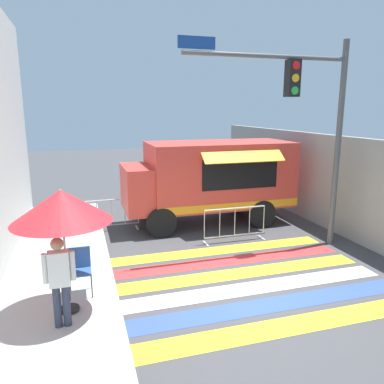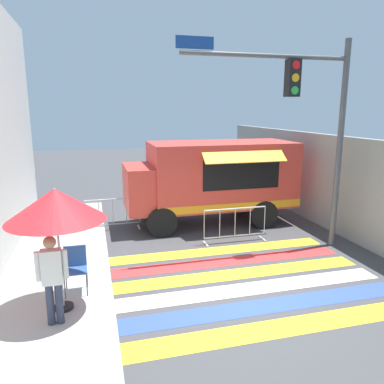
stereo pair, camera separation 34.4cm
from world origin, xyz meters
The scene contains 10 objects.
ground_plane centered at (0.00, 0.00, 0.00)m, with size 60.00×60.00×0.00m, color #424244.
concrete_wall_right centered at (4.30, 3.00, 1.50)m, with size 0.20×16.00×3.01m.
crosswalk_painted centered at (0.00, 0.26, 0.00)m, with size 6.40×4.36×0.01m.
food_truck centered at (0.71, 4.69, 1.59)m, with size 5.55×2.65×2.74m.
traffic_signal_pole centered at (2.52, 1.76, 3.78)m, with size 4.60×0.29×5.56m.
patio_umbrella centered at (-3.68, -0.20, 2.14)m, with size 1.74×1.74×2.30m.
folding_chair centered at (-3.46, 0.49, 0.71)m, with size 0.44×0.44×0.93m.
vendor_person centered at (-3.77, -0.69, 1.04)m, with size 0.53×0.21×1.60m.
barricade_front centered at (0.88, 2.71, 0.50)m, with size 1.89×0.44×1.03m.
barricade_side centered at (-2.47, 4.78, 0.50)m, with size 1.76×0.44×1.03m.
Camera 1 is at (-3.34, -6.88, 3.80)m, focal length 35.00 mm.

